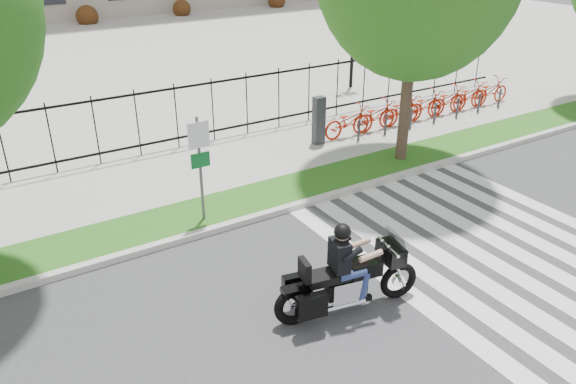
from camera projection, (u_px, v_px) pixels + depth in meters
ground at (314, 333)px, 9.81m from camera, size 120.00×120.00×0.00m
curb at (214, 230)px, 12.90m from camera, size 60.00×0.20×0.15m
grass_verge at (199, 215)px, 13.55m from camera, size 60.00×1.50×0.15m
sidewalk at (163, 178)px, 15.46m from camera, size 60.00×3.50×0.15m
plaza at (41, 57)px, 28.86m from camera, size 80.00×34.00×0.10m
crosswalk_stripes at (499, 254)px, 12.09m from camera, size 5.70×8.00×0.01m
iron_fence at (138, 123)px, 16.32m from camera, size 30.00×0.06×2.00m
lamp_post_right at (354, 10)px, 22.28m from camera, size 1.06×0.70×4.25m
bike_share_station at (424, 105)px, 19.49m from camera, size 8.93×0.87×1.50m
sign_pole_regulatory at (200, 156)px, 12.52m from camera, size 0.50×0.09×2.50m
motorcycle_rider at (348, 276)px, 10.08m from camera, size 2.85×1.11×2.22m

